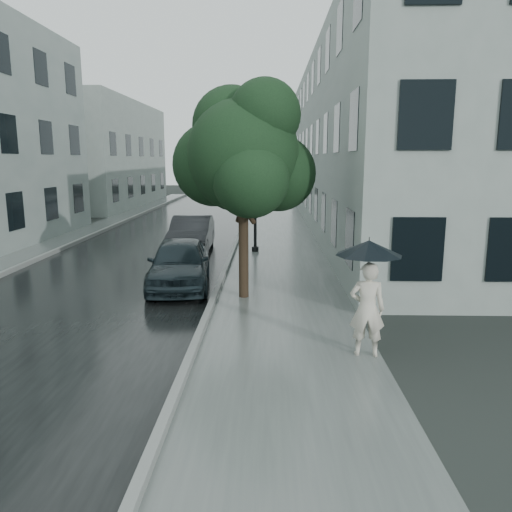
{
  "coord_description": "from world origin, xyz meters",
  "views": [
    {
      "loc": [
        -0.13,
        -9.97,
        3.66
      ],
      "look_at": [
        -0.46,
        2.09,
        1.3
      ],
      "focal_mm": 35.0,
      "sensor_mm": 36.0,
      "label": 1
    }
  ],
  "objects_px": {
    "pedestrian": "(367,309)",
    "car_near": "(180,263)",
    "car_far": "(192,234)",
    "lamp_post": "(251,171)",
    "street_tree": "(243,154)"
  },
  "relations": [
    {
      "from": "pedestrian",
      "to": "car_near",
      "type": "distance_m",
      "value": 6.67
    },
    {
      "from": "car_near",
      "to": "car_far",
      "type": "distance_m",
      "value": 5.56
    },
    {
      "from": "lamp_post",
      "to": "car_far",
      "type": "distance_m",
      "value": 3.44
    },
    {
      "from": "lamp_post",
      "to": "car_far",
      "type": "xyz_separation_m",
      "value": [
        -2.38,
        -0.11,
        -2.48
      ]
    },
    {
      "from": "car_near",
      "to": "car_far",
      "type": "height_order",
      "value": "same"
    },
    {
      "from": "pedestrian",
      "to": "street_tree",
      "type": "height_order",
      "value": "street_tree"
    },
    {
      "from": "car_far",
      "to": "pedestrian",
      "type": "bearing_deg",
      "value": -66.79
    },
    {
      "from": "street_tree",
      "to": "car_near",
      "type": "distance_m",
      "value": 3.71
    },
    {
      "from": "street_tree",
      "to": "lamp_post",
      "type": "xyz_separation_m",
      "value": [
        -0.03,
        6.53,
        -0.58
      ]
    },
    {
      "from": "pedestrian",
      "to": "car_near",
      "type": "bearing_deg",
      "value": -42.41
    },
    {
      "from": "car_near",
      "to": "car_far",
      "type": "bearing_deg",
      "value": 89.43
    },
    {
      "from": "pedestrian",
      "to": "car_far",
      "type": "xyz_separation_m",
      "value": [
        -4.92,
        10.53,
        -0.19
      ]
    },
    {
      "from": "pedestrian",
      "to": "car_far",
      "type": "relative_size",
      "value": 0.42
    },
    {
      "from": "pedestrian",
      "to": "lamp_post",
      "type": "bearing_deg",
      "value": -70.44
    },
    {
      "from": "lamp_post",
      "to": "car_near",
      "type": "xyz_separation_m",
      "value": [
        -1.87,
        -5.65,
        -2.48
      ]
    }
  ]
}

